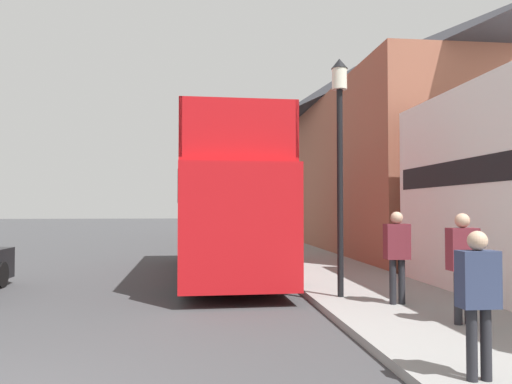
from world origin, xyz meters
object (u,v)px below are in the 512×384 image
Objects in this scene: parked_car_ahead_of_bus at (227,236)px; pedestrian_second at (463,257)px; tour_bus at (224,211)px; pedestrian_nearest at (478,290)px; lamp_post_second at (269,179)px; pedestrian_third at (397,248)px; lamp_post_nearest at (340,133)px.

parked_car_ahead_of_bus is 15.10m from pedestrian_second.
tour_bus is 10.14m from pedestrian_nearest.
pedestrian_second reaches higher than pedestrian_nearest.
pedestrian_nearest is at bearing -85.42° from parked_car_ahead_of_bus.
pedestrian_second is 12.15m from lamp_post_second.
parked_car_ahead_of_bus is 4.06m from lamp_post_second.
lamp_post_second is at bearing 97.12° from pedestrian_second.
pedestrian_nearest is 0.37× the size of lamp_post_second.
pedestrian_third is (0.83, 4.26, 0.11)m from pedestrian_nearest.
parked_car_ahead_of_bus is at bearing 98.05° from lamp_post_nearest.
tour_bus is 5.14m from lamp_post_second.
lamp_post_nearest reaches higher than parked_car_ahead_of_bus.
tour_bus is 2.27× the size of lamp_post_second.
lamp_post_nearest is at bearing 115.19° from pedestrian_second.
pedestrian_nearest reaches higher than parked_car_ahead_of_bus.
pedestrian_third is at bearing 102.42° from pedestrian_second.
pedestrian_nearest is (1.76, -17.30, 0.38)m from parked_car_ahead_of_bus.
lamp_post_nearest reaches higher than tour_bus.
pedestrian_second is 1.80m from pedestrian_third.
lamp_post_second reaches higher than pedestrian_third.
lamp_post_second reaches higher than tour_bus.
lamp_post_second is at bearing 91.40° from lamp_post_nearest.
lamp_post_second is at bearing -63.97° from parked_car_ahead_of_bus.
tour_bus is 5.48× the size of pedestrian_third.
pedestrian_nearest is (2.29, -9.85, -0.80)m from tour_bus.
tour_bus is 2.24× the size of parked_car_ahead_of_bus.
parked_car_ahead_of_bus is 17.39m from pedestrian_nearest.
pedestrian_second is at bearing -79.85° from parked_car_ahead_of_bus.
pedestrian_second is at bearing -82.88° from lamp_post_second.
lamp_post_nearest reaches higher than lamp_post_second.
tour_bus reaches higher than pedestrian_third.
parked_car_ahead_of_bus is 13.30m from pedestrian_third.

